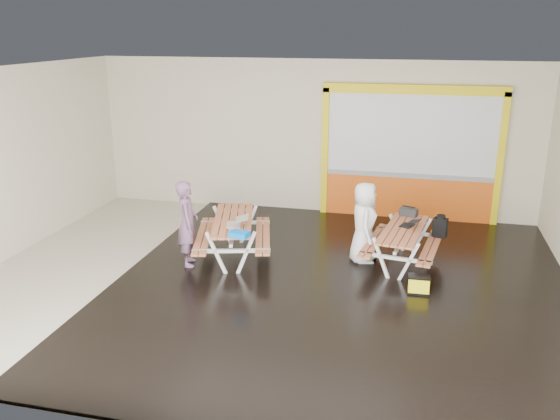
% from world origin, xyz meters
% --- Properties ---
extents(room, '(10.02, 8.02, 3.52)m').
position_xyz_m(room, '(0.00, 0.00, 1.75)').
color(room, beige).
rests_on(room, ground).
extents(deck, '(7.50, 7.98, 0.05)m').
position_xyz_m(deck, '(1.25, 0.00, 0.03)').
color(deck, black).
rests_on(deck, room).
extents(kiosk, '(3.88, 0.16, 3.00)m').
position_xyz_m(kiosk, '(2.20, 3.93, 1.44)').
color(kiosk, '#D75614').
rests_on(kiosk, room).
extents(picnic_table_left, '(1.80, 2.26, 0.79)m').
position_xyz_m(picnic_table_left, '(-0.87, 0.80, 0.61)').
color(picnic_table_left, '#C06E47').
rests_on(picnic_table_left, deck).
extents(picnic_table_right, '(1.48, 1.98, 0.73)m').
position_xyz_m(picnic_table_right, '(2.20, 1.17, 0.56)').
color(picnic_table_right, '#C06E47').
rests_on(picnic_table_right, deck).
extents(person_left, '(0.55, 0.66, 1.56)m').
position_xyz_m(person_left, '(-1.54, 0.28, 0.83)').
color(person_left, '#6C4C67').
rests_on(person_left, deck).
extents(person_right, '(0.61, 0.82, 1.52)m').
position_xyz_m(person_right, '(1.50, 1.20, 0.77)').
color(person_right, white).
rests_on(person_right, deck).
extents(laptop_left, '(0.47, 0.44, 0.17)m').
position_xyz_m(laptop_left, '(-0.69, 0.48, 0.85)').
color(laptop_left, silver).
rests_on(laptop_left, picnic_table_left).
extents(laptop_right, '(0.41, 0.39, 0.14)m').
position_xyz_m(laptop_right, '(2.30, 1.33, 0.77)').
color(laptop_right, black).
rests_on(laptop_right, picnic_table_right).
extents(blue_pouch, '(0.35, 0.27, 0.09)m').
position_xyz_m(blue_pouch, '(-0.47, -0.08, 0.84)').
color(blue_pouch, blue).
rests_on(blue_pouch, picnic_table_left).
extents(toolbox, '(0.36, 0.26, 0.19)m').
position_xyz_m(toolbox, '(2.27, 1.94, 0.80)').
color(toolbox, black).
rests_on(toolbox, picnic_table_right).
extents(backpack, '(0.29, 0.23, 0.42)m').
position_xyz_m(backpack, '(2.85, 1.64, 0.67)').
color(backpack, black).
rests_on(backpack, picnic_table_right).
extents(dark_case, '(0.48, 0.44, 0.15)m').
position_xyz_m(dark_case, '(1.51, 1.33, 0.12)').
color(dark_case, black).
rests_on(dark_case, deck).
extents(fluke_bag, '(0.35, 0.24, 0.30)m').
position_xyz_m(fluke_bag, '(2.52, 0.01, 0.19)').
color(fluke_bag, black).
rests_on(fluke_bag, deck).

